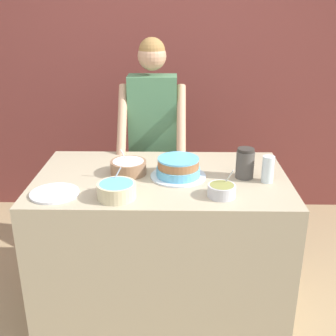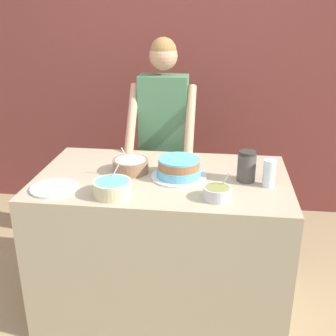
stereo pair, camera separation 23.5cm
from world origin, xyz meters
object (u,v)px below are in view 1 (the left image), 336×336
at_px(frosting_bowl_white, 128,167).
at_px(drinking_glass, 268,169).
at_px(ceramic_plate, 55,193).
at_px(frosting_bowl_blue, 117,190).
at_px(person_baker, 153,127).
at_px(frosting_bowl_olive, 222,190).
at_px(cake, 178,168).
at_px(stoneware_jar, 245,163).

distance_m(frosting_bowl_white, drinking_glass, 0.79).
bearing_deg(ceramic_plate, frosting_bowl_blue, -6.12).
height_order(drinking_glass, ceramic_plate, drinking_glass).
relative_size(person_baker, frosting_bowl_olive, 11.09).
bearing_deg(cake, drinking_glass, -6.88).
relative_size(frosting_bowl_white, frosting_bowl_olive, 1.44).
bearing_deg(frosting_bowl_olive, drinking_glass, 35.67).
distance_m(frosting_bowl_olive, drinking_glass, 0.34).
relative_size(person_baker, drinking_glass, 10.70).
distance_m(cake, frosting_bowl_white, 0.29).
height_order(frosting_bowl_white, frosting_bowl_blue, frosting_bowl_white).
bearing_deg(frosting_bowl_blue, ceramic_plate, 173.88).
bearing_deg(drinking_glass, ceramic_plate, -170.78).
bearing_deg(cake, frosting_bowl_blue, -138.37).
bearing_deg(stoneware_jar, ceramic_plate, -166.55).
bearing_deg(drinking_glass, stoneware_jar, 153.23).
distance_m(person_baker, cake, 0.69).
xyz_separation_m(person_baker, ceramic_plate, (-0.47, -0.90, -0.10)).
distance_m(cake, frosting_bowl_olive, 0.34).
relative_size(drinking_glass, ceramic_plate, 0.59).
bearing_deg(person_baker, frosting_bowl_blue, -98.34).
bearing_deg(frosting_bowl_blue, frosting_bowl_white, 85.47).
bearing_deg(cake, frosting_bowl_olive, -49.06).
bearing_deg(ceramic_plate, cake, 20.76).
distance_m(frosting_bowl_blue, drinking_glass, 0.84).
bearing_deg(cake, person_baker, 105.07).
xyz_separation_m(person_baker, cake, (0.18, -0.66, -0.05)).
distance_m(person_baker, frosting_bowl_olive, 1.00).
xyz_separation_m(cake, frosting_bowl_blue, (-0.32, -0.28, -0.01)).
bearing_deg(cake, frosting_bowl_white, 171.07).
height_order(person_baker, frosting_bowl_white, person_baker).
height_order(cake, stoneware_jar, stoneware_jar).
xyz_separation_m(cake, frosting_bowl_white, (-0.29, 0.05, -0.01)).
height_order(cake, frosting_bowl_blue, frosting_bowl_blue).
distance_m(frosting_bowl_blue, frosting_bowl_olive, 0.54).
bearing_deg(person_baker, drinking_glass, -46.92).
height_order(person_baker, ceramic_plate, person_baker).
xyz_separation_m(frosting_bowl_white, drinking_glass, (0.78, -0.11, 0.03)).
relative_size(frosting_bowl_olive, drinking_glass, 0.96).
bearing_deg(frosting_bowl_olive, frosting_bowl_blue, -177.36).
height_order(frosting_bowl_olive, drinking_glass, drinking_glass).
bearing_deg(ceramic_plate, frosting_bowl_olive, -0.71).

